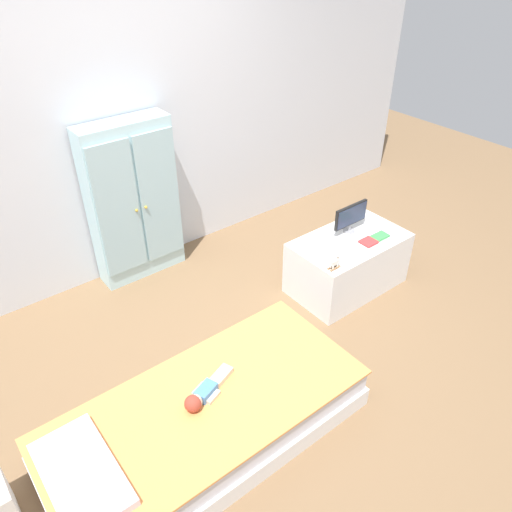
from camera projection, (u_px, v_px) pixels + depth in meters
name	position (u px, v px, depth m)	size (l,w,h in m)	color
ground_plane	(250.00, 362.00, 3.43)	(10.00, 10.00, 0.02)	brown
back_wall	(120.00, 109.00, 3.68)	(6.40, 0.05, 2.70)	silver
bed	(207.00, 420.00, 2.85)	(1.83, 0.85, 0.30)	white
pillow	(81.00, 474.00, 2.39)	(0.32, 0.60, 0.05)	silver
doll	(201.00, 396.00, 2.76)	(0.38, 0.20, 0.10)	#4C84C6
wardrobe	(134.00, 202.00, 3.93)	(0.71, 0.26, 1.32)	silver
tv_stand	(347.00, 263.00, 3.99)	(0.91, 0.54, 0.46)	white
tv_monitor	(351.00, 216.00, 3.88)	(0.33, 0.10, 0.23)	#99999E
rocking_horse_toy	(335.00, 262.00, 3.52)	(0.10, 0.04, 0.12)	#8E6642
book_red	(368.00, 242.00, 3.81)	(0.12, 0.11, 0.02)	#CC3838
book_green	(380.00, 236.00, 3.88)	(0.14, 0.09, 0.02)	#429E51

